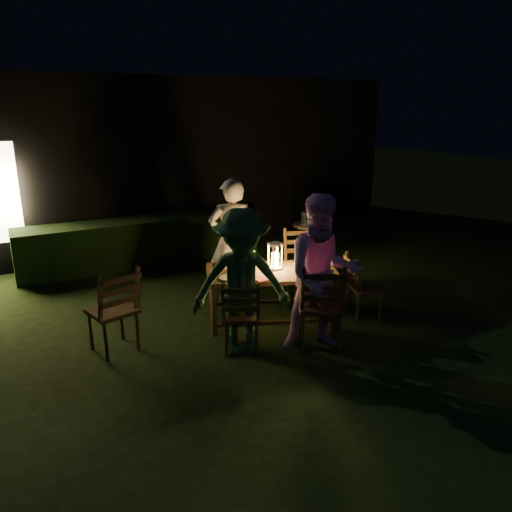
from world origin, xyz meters
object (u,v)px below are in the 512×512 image
dining_table (272,276)px  bottle_bucket_b (311,214)px  person_house_side (232,240)px  person_opp_left (242,283)px  bottle_table (252,261)px  chair_far_left (233,282)px  chair_end (364,297)px  lantern (275,258)px  chair_far_right (301,277)px  chair_spare (114,325)px  side_table (310,229)px  bottle_bucket_a (309,216)px  person_opp_right (322,275)px  ice_bucket (310,218)px  chair_near_right (319,320)px  chair_near_left (242,328)px

dining_table → bottle_bucket_b: bearing=65.9°
bottle_bucket_b → person_house_side: bearing=-157.1°
person_opp_left → bottle_table: person_opp_left is taller
chair_far_left → chair_end: (1.28, -1.33, -0.01)m
lantern → bottle_bucket_b: bearing=45.1°
lantern → chair_far_right: bearing=33.9°
chair_spare → side_table: 4.01m
person_house_side → bottle_bucket_a: size_ratio=5.48×
side_table → person_opp_left: bearing=-136.7°
person_opp_right → ice_bucket: size_ratio=6.02×
chair_near_right → person_opp_left: person_opp_left is taller
dining_table → person_opp_right: (0.12, -0.93, 0.28)m
person_opp_right → side_table: bearing=80.2°
person_house_side → bottle_table: person_house_side is taller
chair_far_right → ice_bucket: chair_far_right is taller
bottle_table → bottle_bucket_a: 2.43m
person_house_side → bottle_table: bearing=103.7°
dining_table → lantern: bearing=45.0°
chair_near_right → bottle_table: bearing=138.6°
chair_end → person_house_side: person_house_side is taller
person_opp_right → chair_near_right: bearing=93.1°
ice_bucket → lantern: bearing=-134.7°
bottle_table → bottle_bucket_b: bearing=39.4°
chair_near_left → bottle_bucket_a: bottle_bucket_a is taller
chair_near_right → lantern: chair_near_right is taller
chair_near_left → person_opp_left: size_ratio=0.56×
person_opp_left → lantern: bearing=60.1°
person_opp_left → chair_near_left: bearing=92.7°
chair_near_right → person_opp_right: (-0.01, -0.05, 0.57)m
chair_near_right → bottle_bucket_a: bearing=87.0°
person_opp_right → person_opp_left: person_opp_right is taller
chair_far_left → ice_bucket: bearing=-133.9°
dining_table → chair_end: chair_end is taller
chair_spare → person_house_side: person_house_side is taller
chair_near_left → chair_end: bearing=31.8°
bottle_table → ice_bucket: size_ratio=0.93×
bottle_table → side_table: (1.93, 1.59, -0.17)m
chair_end → side_table: bearing=-175.5°
chair_near_right → bottle_bucket_a: 3.00m
dining_table → side_table: size_ratio=2.45×
person_opp_left → bottle_table: (0.49, 0.69, -0.01)m
ice_bucket → dining_table: bearing=-135.3°
chair_near_left → bottle_bucket_b: 3.40m
chair_far_right → chair_far_left: bearing=-3.2°
chair_near_left → dining_table: bearing=66.8°
chair_near_right → side_table: chair_near_right is taller
person_house_side → lantern: person_house_side is taller
dining_table → bottle_bucket_b: bottle_bucket_b is taller
dining_table → person_opp_left: (-0.72, -0.60, 0.22)m
bottle_bucket_a → chair_near_left: bearing=-137.0°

